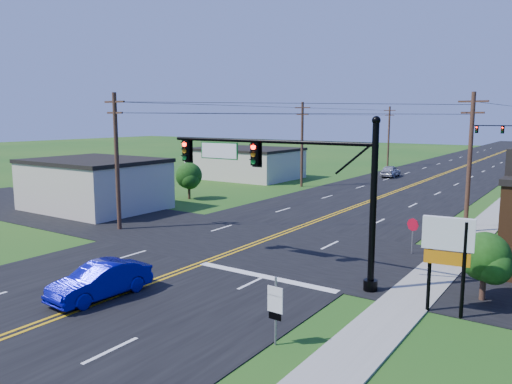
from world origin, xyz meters
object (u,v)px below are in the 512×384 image
Objects in this scene: blue_car at (100,281)px; stop_sign at (413,228)px; route_sign at (275,306)px; signal_mast_main at (282,175)px; signal_mast_far at (508,135)px.

stop_sign is (8.65, 13.88, 0.74)m from blue_car.
blue_car is 8.30m from route_sign.
signal_mast_main is 9.28m from blue_car.
stop_sign is at bearing 61.93° from blue_car.
route_sign is at bearing -73.23° from stop_sign.
stop_sign is at bearing 90.21° from route_sign.
blue_car is (-4.59, -79.05, -3.83)m from signal_mast_far.
route_sign is (3.68, -78.67, -3.19)m from signal_mast_far.
signal_mast_main reaches higher than stop_sign.
stop_sign is at bearing -86.43° from signal_mast_far.
signal_mast_far is 2.53× the size of blue_car.
signal_mast_far is 78.82m from route_sign.
signal_mast_main is 5.61× the size of stop_sign.
blue_car is 16.37m from stop_sign.
signal_mast_main and signal_mast_far have the same top height.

